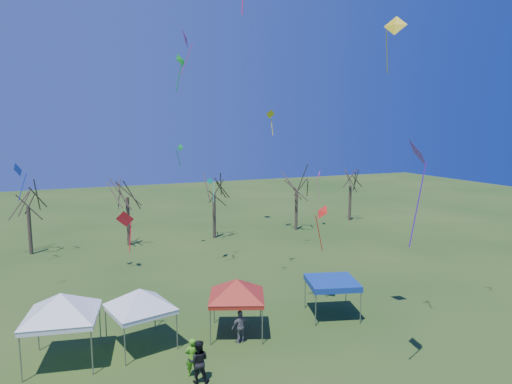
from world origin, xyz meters
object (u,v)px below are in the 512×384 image
tree_4 (297,175)px  person_grey (240,327)px  tree_3 (214,178)px  person_green (192,357)px  tree_2 (127,180)px  tent_white_west (61,298)px  person_dark (198,361)px  tree_5 (351,173)px  tree_1 (27,189)px  tent_red (237,283)px  tent_blue (332,283)px  tent_white_mid (140,293)px

tree_4 → person_grey: 27.31m
tree_3 → person_green: (-8.84, -24.37, -5.20)m
tree_2 → tent_white_west: size_ratio=1.85×
person_grey → person_dark: 4.09m
tent_white_west → tree_5: bearing=35.6°
tree_1 → tree_2: 8.42m
tree_3 → tent_red: size_ratio=2.11×
tent_red → person_grey: (-0.21, -1.08, -2.00)m
tree_4 → person_grey: size_ratio=4.48×
tree_1 → tree_5: tree_1 is taller
tent_red → tent_white_west: bearing=177.7°
tree_2 → person_green: tree_2 is taller
tent_blue → tree_2: bearing=112.6°
tent_white_mid → person_grey: (4.84, -1.52, -2.02)m
tree_1 → tree_4: size_ratio=0.96×
person_dark → tree_1: bearing=-52.4°
tent_white_west → tree_2: bearing=74.7°
person_grey → tent_blue: bearing=179.7°
tree_5 → tent_blue: 29.08m
tree_1 → tree_3: tree_3 is taller
tent_white_west → person_grey: 8.92m
tree_4 → tent_white_west: tree_4 is taller
person_grey → tent_white_west: bearing=-19.8°
tree_1 → tree_4: (26.12, -0.65, 0.27)m
tent_white_west → tent_white_mid: bearing=1.5°
tree_2 → person_green: size_ratio=4.65×
person_dark → tree_3: bearing=-89.2°
tree_4 → tent_white_mid: tree_4 is taller
tree_2 → tree_5: 26.15m
tent_white_mid → person_dark: size_ratio=2.06×
tree_2 → tree_4: (17.72, -0.38, -0.23)m
tent_red → person_dark: (-3.24, -3.83, -1.91)m
tree_1 → tent_white_west: tree_1 is taller
person_dark → person_grey: bearing=-117.7°
tent_white_mid → tent_blue: size_ratio=1.14×
tree_3 → tree_5: 17.81m
tent_white_west → tent_red: bearing=-2.3°
tree_1 → person_green: tree_1 is taller
tent_blue → person_dark: size_ratio=1.80×
tent_red → tree_1: bearing=117.5°
tent_blue → person_grey: size_ratio=1.98×
tree_4 → tree_5: tree_4 is taller
tent_blue → person_dark: 10.07m
tree_2 → tree_4: tree_2 is taller
tree_1 → tree_5: 34.52m
tent_blue → tree_3: bearing=91.4°
tree_2 → person_grey: size_ratio=4.65×
tree_3 → person_green: size_ratio=4.50×
tree_4 → tent_white_mid: 28.85m
tree_3 → person_dark: tree_3 is taller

